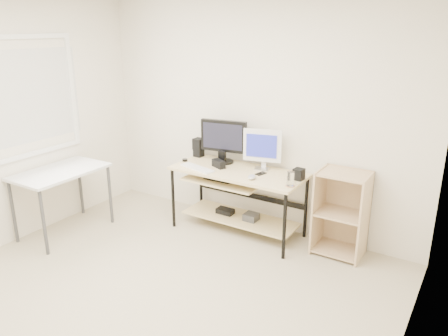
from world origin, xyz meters
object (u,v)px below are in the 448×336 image
desk (236,188)px  shelf_unit (342,212)px  black_monitor (224,139)px  audio_controller (222,158)px  side_table (61,177)px  white_imac (262,147)px

desk → shelf_unit: bearing=7.8°
desk → black_monitor: 0.59m
desk → audio_controller: audio_controller is taller
side_table → shelf_unit: (2.83, 1.22, -0.22)m
black_monitor → side_table: bearing=-148.7°
desk → side_table: size_ratio=1.50×
side_table → desk: bearing=32.7°
side_table → black_monitor: (1.39, 1.21, 0.37)m
black_monitor → desk: bearing=-40.0°
desk → white_imac: bearing=35.0°
shelf_unit → black_monitor: black_monitor is taller
black_monitor → audio_controller: (0.03, -0.07, -0.21)m
black_monitor → audio_controller: black_monitor is taller
black_monitor → white_imac: size_ratio=1.21×
side_table → black_monitor: size_ratio=1.81×
shelf_unit → black_monitor: bearing=-179.7°
side_table → black_monitor: bearing=41.1°
desk → side_table: 1.97m
desk → audio_controller: (-0.24, 0.08, 0.29)m
shelf_unit → white_imac: size_ratio=1.97×
side_table → audio_controller: (1.42, 1.14, 0.16)m
desk → side_table: same height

